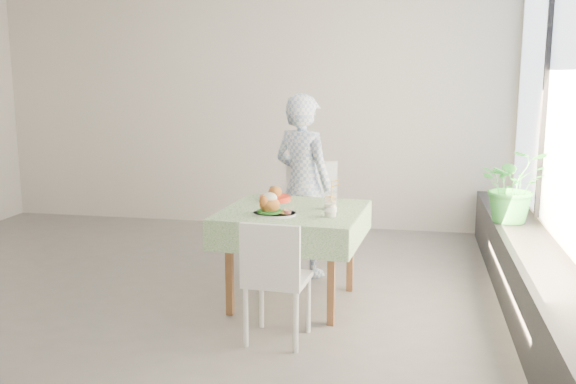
% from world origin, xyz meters
% --- Properties ---
extents(floor, '(6.00, 6.00, 0.00)m').
position_xyz_m(floor, '(0.00, 0.00, 0.00)').
color(floor, '#5D5B58').
rests_on(floor, ground).
extents(wall_back, '(6.00, 0.02, 2.80)m').
position_xyz_m(wall_back, '(0.00, 2.50, 1.40)').
color(wall_back, beige).
rests_on(wall_back, ground).
extents(wall_right, '(0.02, 5.00, 2.80)m').
position_xyz_m(wall_right, '(3.00, 0.00, 1.40)').
color(wall_right, beige).
rests_on(wall_right, ground).
extents(window_pane, '(0.01, 4.80, 2.18)m').
position_xyz_m(window_pane, '(2.97, 0.00, 1.65)').
color(window_pane, '#D1E0F9').
rests_on(window_pane, ground).
extents(window_ledge, '(0.40, 4.80, 0.50)m').
position_xyz_m(window_ledge, '(2.80, 0.00, 0.25)').
color(window_ledge, black).
rests_on(window_ledge, ground).
extents(cafe_table, '(1.12, 1.12, 0.74)m').
position_xyz_m(cafe_table, '(1.02, -0.04, 0.46)').
color(cafe_table, brown).
rests_on(cafe_table, ground).
extents(chair_far, '(0.52, 0.52, 0.98)m').
position_xyz_m(chair_far, '(1.03, 0.74, 0.30)').
color(chair_far, white).
rests_on(chair_far, ground).
extents(chair_near, '(0.42, 0.42, 0.83)m').
position_xyz_m(chair_near, '(1.05, -0.77, 0.26)').
color(chair_near, white).
rests_on(chair_near, ground).
extents(diner, '(0.69, 0.61, 1.60)m').
position_xyz_m(diner, '(0.97, 0.70, 0.80)').
color(diner, '#7E9CCA').
rests_on(diner, ground).
extents(main_dish, '(0.32, 0.32, 0.17)m').
position_xyz_m(main_dish, '(0.91, -0.27, 0.80)').
color(main_dish, white).
rests_on(main_dish, cafe_table).
extents(juice_cup_orange, '(0.09, 0.09, 0.26)m').
position_xyz_m(juice_cup_orange, '(1.30, 0.03, 0.80)').
color(juice_cup_orange, white).
rests_on(juice_cup_orange, cafe_table).
extents(juice_cup_lemonade, '(0.10, 0.10, 0.28)m').
position_xyz_m(juice_cup_lemonade, '(1.33, -0.24, 0.81)').
color(juice_cup_lemonade, white).
rests_on(juice_cup_lemonade, cafe_table).
extents(second_dish, '(0.25, 0.25, 0.12)m').
position_xyz_m(second_dish, '(0.81, 0.26, 0.78)').
color(second_dish, red).
rests_on(second_dish, cafe_table).
extents(potted_plant, '(0.60, 0.53, 0.64)m').
position_xyz_m(potted_plant, '(2.75, 0.91, 0.82)').
color(potted_plant, '#2C8537').
rests_on(potted_plant, window_ledge).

